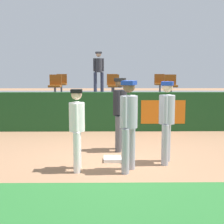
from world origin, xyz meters
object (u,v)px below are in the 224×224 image
(seat_back_right, at_px, (160,82))
(seat_back_center, at_px, (112,82))
(seat_front_left, at_px, (55,84))
(seat_front_center, at_px, (113,84))
(player_runner_visitor, at_px, (129,120))
(player_umpire, at_px, (120,109))
(spectator_hooded, at_px, (99,69))
(player_fielder_home, at_px, (77,124))
(first_base, at_px, (113,159))
(player_coach_visitor, at_px, (167,116))
(seat_back_left, at_px, (61,82))
(seat_front_right, at_px, (171,84))

(seat_back_right, bearing_deg, seat_back_center, 179.99)
(seat_front_left, height_order, seat_front_center, same)
(player_runner_visitor, bearing_deg, seat_back_right, -168.20)
(player_umpire, relative_size, spectator_hooded, 1.01)
(player_fielder_home, relative_size, seat_back_right, 2.01)
(player_umpire, relative_size, seat_front_center, 2.23)
(player_umpire, height_order, seat_front_center, seat_front_center)
(seat_back_center, bearing_deg, seat_front_center, -89.26)
(seat_front_center, bearing_deg, player_umpire, -88.60)
(player_runner_visitor, relative_size, player_umpire, 0.99)
(first_base, xyz_separation_m, player_fielder_home, (-0.73, -0.67, 0.93))
(first_base, bearing_deg, player_fielder_home, -137.59)
(player_runner_visitor, relative_size, player_coach_visitor, 1.02)
(player_runner_visitor, height_order, spectator_hooded, spectator_hooded)
(seat_back_left, distance_m, seat_front_center, 2.89)
(player_fielder_home, distance_m, player_runner_visitor, 1.06)
(player_umpire, height_order, seat_front_left, seat_front_left)
(player_umpire, height_order, spectator_hooded, spectator_hooded)
(player_fielder_home, distance_m, seat_back_center, 7.60)
(player_fielder_home, height_order, player_runner_visitor, player_runner_visitor)
(player_coach_visitor, bearing_deg, seat_back_right, -169.05)
(player_runner_visitor, distance_m, seat_back_left, 8.03)
(seat_back_right, xyz_separation_m, seat_front_center, (-2.08, -1.80, -0.00))
(seat_back_left, bearing_deg, player_runner_visitor, -72.00)
(first_base, relative_size, player_umpire, 0.21)
(seat_back_center, distance_m, seat_front_left, 2.85)
(seat_front_left, distance_m, seat_front_center, 2.24)
(player_coach_visitor, height_order, seat_front_left, seat_front_left)
(player_runner_visitor, height_order, seat_front_center, seat_front_center)
(player_runner_visitor, distance_m, seat_back_right, 7.86)
(spectator_hooded, bearing_deg, player_runner_visitor, 77.51)
(seat_back_right, xyz_separation_m, seat_back_left, (-4.34, 0.00, 0.00))
(seat_back_center, height_order, seat_front_left, same)
(player_umpire, bearing_deg, seat_back_center, -163.30)
(player_runner_visitor, relative_size, seat_front_center, 2.21)
(seat_back_right, relative_size, seat_front_right, 1.00)
(spectator_hooded, bearing_deg, seat_back_right, 145.77)
(seat_back_right, bearing_deg, player_umpire, -108.53)
(first_base, height_order, seat_back_right, seat_back_right)
(seat_back_right, relative_size, seat_front_center, 1.00)
(seat_back_center, relative_size, seat_back_left, 1.00)
(player_umpire, distance_m, seat_front_center, 4.14)
(player_runner_visitor, relative_size, seat_front_right, 2.21)
(player_runner_visitor, bearing_deg, seat_front_right, -173.33)
(seat_back_center, bearing_deg, first_base, -90.66)
(seat_back_left, bearing_deg, seat_front_right, -21.93)
(player_coach_visitor, bearing_deg, seat_back_center, -152.06)
(seat_back_right, height_order, seat_front_right, same)
(seat_front_right, bearing_deg, player_umpire, -117.14)
(player_fielder_home, relative_size, player_coach_visitor, 0.93)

